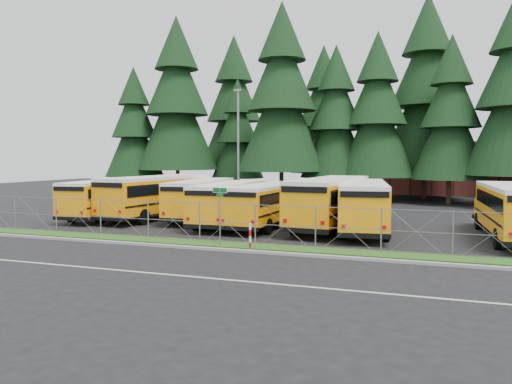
{
  "coord_description": "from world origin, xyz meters",
  "views": [
    {
      "loc": [
        7.05,
        -23.79,
        4.26
      ],
      "look_at": [
        -2.72,
        4.0,
        2.2
      ],
      "focal_mm": 35.0,
      "sensor_mm": 36.0,
      "label": 1
    }
  ],
  "objects_px": {
    "bus_1": "(159,197)",
    "striped_bollard": "(250,236)",
    "bus_0": "(110,199)",
    "light_standard": "(238,143)",
    "bus_2": "(203,200)",
    "bus_east": "(512,212)",
    "bus_6": "(363,207)",
    "bus_5": "(332,203)",
    "bus_4": "(268,205)",
    "bus_3": "(228,204)",
    "street_sign": "(220,204)"
  },
  "relations": [
    {
      "from": "bus_0",
      "to": "bus_4",
      "type": "distance_m",
      "value": 11.88
    },
    {
      "from": "bus_0",
      "to": "light_standard",
      "type": "distance_m",
      "value": 13.03
    },
    {
      "from": "bus_2",
      "to": "bus_east",
      "type": "relative_size",
      "value": 0.95
    },
    {
      "from": "bus_2",
      "to": "bus_east",
      "type": "bearing_deg",
      "value": -14.8
    },
    {
      "from": "bus_1",
      "to": "bus_4",
      "type": "height_order",
      "value": "bus_1"
    },
    {
      "from": "bus_2",
      "to": "striped_bollard",
      "type": "distance_m",
      "value": 11.67
    },
    {
      "from": "bus_5",
      "to": "striped_bollard",
      "type": "height_order",
      "value": "bus_5"
    },
    {
      "from": "striped_bollard",
      "to": "bus_4",
      "type": "bearing_deg",
      "value": 101.49
    },
    {
      "from": "bus_1",
      "to": "bus_4",
      "type": "relative_size",
      "value": 1.12
    },
    {
      "from": "bus_2",
      "to": "light_standard",
      "type": "bearing_deg",
      "value": 89.47
    },
    {
      "from": "bus_0",
      "to": "striped_bollard",
      "type": "height_order",
      "value": "bus_0"
    },
    {
      "from": "street_sign",
      "to": "bus_5",
      "type": "bearing_deg",
      "value": 62.3
    },
    {
      "from": "bus_6",
      "to": "street_sign",
      "type": "distance_m",
      "value": 9.07
    },
    {
      "from": "bus_2",
      "to": "bus_6",
      "type": "xyz_separation_m",
      "value": [
        11.16,
        -2.19,
        0.08
      ]
    },
    {
      "from": "bus_east",
      "to": "light_standard",
      "type": "xyz_separation_m",
      "value": [
        -19.91,
        12.15,
        4.08
      ]
    },
    {
      "from": "bus_2",
      "to": "striped_bollard",
      "type": "bearing_deg",
      "value": -60.87
    },
    {
      "from": "bus_6",
      "to": "bus_5",
      "type": "bearing_deg",
      "value": 151.32
    },
    {
      "from": "bus_5",
      "to": "bus_east",
      "type": "relative_size",
      "value": 1.06
    },
    {
      "from": "bus_3",
      "to": "bus_4",
      "type": "distance_m",
      "value": 2.68
    },
    {
      "from": "bus_0",
      "to": "light_standard",
      "type": "xyz_separation_m",
      "value": [
        5.32,
        11.14,
        4.17
      ]
    },
    {
      "from": "bus_5",
      "to": "street_sign",
      "type": "bearing_deg",
      "value": -113.29
    },
    {
      "from": "bus_east",
      "to": "light_standard",
      "type": "bearing_deg",
      "value": 146.0
    },
    {
      "from": "bus_6",
      "to": "bus_east",
      "type": "relative_size",
      "value": 1.01
    },
    {
      "from": "bus_0",
      "to": "bus_5",
      "type": "bearing_deg",
      "value": -4.57
    },
    {
      "from": "bus_0",
      "to": "bus_4",
      "type": "bearing_deg",
      "value": -7.33
    },
    {
      "from": "bus_0",
      "to": "bus_1",
      "type": "height_order",
      "value": "bus_1"
    },
    {
      "from": "bus_4",
      "to": "bus_east",
      "type": "distance_m",
      "value": 13.37
    },
    {
      "from": "bus_0",
      "to": "light_standard",
      "type": "relative_size",
      "value": 1.0
    },
    {
      "from": "bus_east",
      "to": "street_sign",
      "type": "height_order",
      "value": "bus_east"
    },
    {
      "from": "bus_0",
      "to": "bus_3",
      "type": "relative_size",
      "value": 1.01
    },
    {
      "from": "striped_bollard",
      "to": "light_standard",
      "type": "distance_m",
      "value": 21.24
    },
    {
      "from": "bus_6",
      "to": "bus_2",
      "type": "bearing_deg",
      "value": 161.0
    },
    {
      "from": "bus_1",
      "to": "striped_bollard",
      "type": "height_order",
      "value": "bus_1"
    },
    {
      "from": "bus_3",
      "to": "bus_5",
      "type": "distance_m",
      "value": 6.5
    },
    {
      "from": "bus_2",
      "to": "bus_6",
      "type": "relative_size",
      "value": 0.94
    },
    {
      "from": "bus_east",
      "to": "street_sign",
      "type": "bearing_deg",
      "value": -156.82
    },
    {
      "from": "bus_3",
      "to": "striped_bollard",
      "type": "relative_size",
      "value": 8.42
    },
    {
      "from": "light_standard",
      "to": "bus_0",
      "type": "bearing_deg",
      "value": -115.54
    },
    {
      "from": "bus_4",
      "to": "bus_2",
      "type": "bearing_deg",
      "value": 161.93
    },
    {
      "from": "bus_0",
      "to": "bus_5",
      "type": "height_order",
      "value": "bus_5"
    },
    {
      "from": "bus_0",
      "to": "bus_6",
      "type": "bearing_deg",
      "value": -6.99
    },
    {
      "from": "street_sign",
      "to": "striped_bollard",
      "type": "height_order",
      "value": "street_sign"
    },
    {
      "from": "bus_3",
      "to": "bus_6",
      "type": "relative_size",
      "value": 0.92
    },
    {
      "from": "bus_1",
      "to": "bus_3",
      "type": "distance_m",
      "value": 6.0
    },
    {
      "from": "bus_2",
      "to": "bus_east",
      "type": "distance_m",
      "value": 18.94
    },
    {
      "from": "bus_5",
      "to": "striped_bollard",
      "type": "bearing_deg",
      "value": -101.81
    },
    {
      "from": "bus_1",
      "to": "bus_east",
      "type": "xyz_separation_m",
      "value": [
        21.86,
        -1.93,
        -0.05
      ]
    },
    {
      "from": "bus_3",
      "to": "bus_5",
      "type": "relative_size",
      "value": 0.88
    },
    {
      "from": "bus_1",
      "to": "street_sign",
      "type": "bearing_deg",
      "value": -39.62
    },
    {
      "from": "bus_3",
      "to": "bus_4",
      "type": "relative_size",
      "value": 1.01
    }
  ]
}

